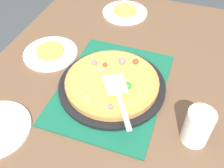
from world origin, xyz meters
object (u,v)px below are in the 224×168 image
object	(u,v)px
pizza_pan	(112,85)
served_slice_left	(125,10)
served_slice_right	(50,51)
pizza_server	(118,95)
cup_far	(198,127)
pizza	(112,81)
plate_far_right	(51,53)
plate_near_left	(125,12)

from	to	relation	value
pizza_pan	served_slice_left	distance (m)	0.51
served_slice_right	pizza_server	xyz separation A→B (m)	(0.18, 0.35, 0.05)
cup_far	pizza_server	world-z (taller)	cup_far
pizza_pan	served_slice_left	size ratio (longest dim) A/B	3.45
served_slice_right	pizza	bearing A→B (deg)	72.40
served_slice_left	pizza_server	world-z (taller)	pizza_server
plate_far_right	served_slice_left	distance (m)	0.45
plate_far_right	served_slice_left	xyz separation A→B (m)	(-0.40, 0.19, 0.01)
plate_near_left	cup_far	bearing A→B (deg)	33.61
pizza_pan	cup_far	world-z (taller)	cup_far
served_slice_right	pizza_server	bearing A→B (deg)	62.90
pizza_pan	plate_near_left	bearing A→B (deg)	-167.85
pizza_pan	plate_near_left	world-z (taller)	pizza_pan
plate_far_right	cup_far	bearing A→B (deg)	70.51
pizza_pan	served_slice_left	world-z (taller)	served_slice_left
served_slice_right	pizza_server	distance (m)	0.40
plate_far_right	served_slice_right	bearing A→B (deg)	0.00
pizza_pan	plate_near_left	xyz separation A→B (m)	(-0.50, -0.11, -0.01)
plate_near_left	cup_far	distance (m)	0.74
pizza_pan	cup_far	bearing A→B (deg)	68.82
pizza	plate_near_left	xyz separation A→B (m)	(-0.50, -0.11, -0.03)
pizza	served_slice_left	xyz separation A→B (m)	(-0.50, -0.11, -0.02)
plate_near_left	cup_far	world-z (taller)	cup_far
pizza	cup_far	distance (m)	0.33
plate_near_left	served_slice_left	world-z (taller)	served_slice_left
pizza	plate_near_left	distance (m)	0.51
pizza_server	served_slice_left	bearing A→B (deg)	-164.80
cup_far	plate_far_right	bearing A→B (deg)	-109.49
plate_near_left	served_slice_right	world-z (taller)	served_slice_right
pizza_pan	pizza_server	xyz separation A→B (m)	(0.08, 0.05, 0.06)
pizza_pan	served_slice_right	distance (m)	0.32
pizza	served_slice_left	bearing A→B (deg)	-167.82
pizza_server	plate_near_left	bearing A→B (deg)	-164.80
pizza_pan	pizza_server	distance (m)	0.11
served_slice_left	pizza_server	size ratio (longest dim) A/B	0.50
plate_near_left	cup_far	size ratio (longest dim) A/B	1.83
cup_far	pizza_server	distance (m)	0.25
plate_far_right	served_slice_left	world-z (taller)	served_slice_left
served_slice_left	pizza_pan	bearing A→B (deg)	12.15
served_slice_left	served_slice_right	bearing A→B (deg)	-25.57
pizza_server	served_slice_right	bearing A→B (deg)	-117.10
pizza_pan	plate_near_left	size ratio (longest dim) A/B	1.73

